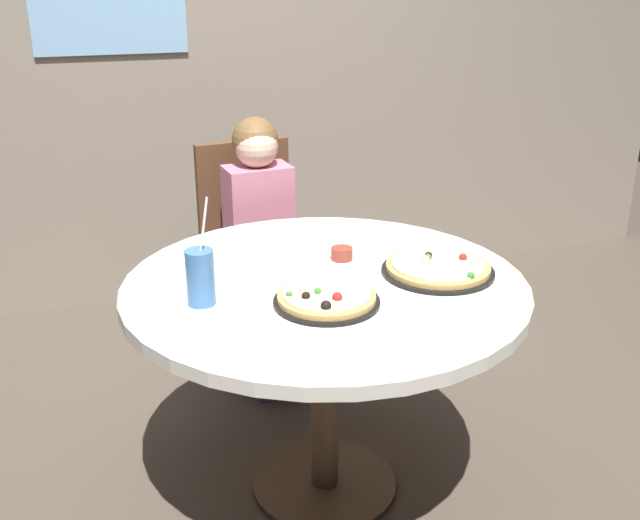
{
  "coord_description": "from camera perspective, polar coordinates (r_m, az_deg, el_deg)",
  "views": [
    {
      "loc": [
        -0.65,
        -1.98,
        1.65
      ],
      "look_at": [
        0.0,
        0.05,
        0.8
      ],
      "focal_mm": 42.49,
      "sensor_mm": 36.0,
      "label": 1
    }
  ],
  "objects": [
    {
      "name": "ground_plane",
      "position": [
        2.66,
        0.34,
        -16.63
      ],
      "size": [
        8.0,
        8.0,
        0.0
      ],
      "primitive_type": "plane",
      "color": "#4C4238"
    },
    {
      "name": "diner_child",
      "position": [
        3.08,
        -4.09,
        -0.6
      ],
      "size": [
        0.29,
        0.42,
        1.08
      ],
      "color": "#3F4766",
      "rests_on": "ground_plane"
    },
    {
      "name": "wall_with_window",
      "position": [
        3.85,
        -8.48,
        18.5
      ],
      "size": [
        5.2,
        0.14,
        2.9
      ],
      "color": "gray",
      "rests_on": "ground_plane"
    },
    {
      "name": "chair_wooden",
      "position": [
        3.23,
        -5.16,
        1.3
      ],
      "size": [
        0.44,
        0.44,
        0.95
      ],
      "color": "brown",
      "rests_on": "ground_plane"
    },
    {
      "name": "plate_small",
      "position": [
        2.6,
        1.08,
        1.56
      ],
      "size": [
        0.18,
        0.18,
        0.01
      ],
      "primitive_type": "cylinder",
      "color": "white",
      "rests_on": "dining_table"
    },
    {
      "name": "soda_cup",
      "position": [
        2.12,
        -9.0,
        -1.27
      ],
      "size": [
        0.08,
        0.08,
        0.31
      ],
      "color": "#3F72B2",
      "rests_on": "dining_table"
    },
    {
      "name": "pizza_veggie",
      "position": [
        2.12,
        0.48,
        -2.92
      ],
      "size": [
        0.3,
        0.3,
        0.05
      ],
      "color": "black",
      "rests_on": "dining_table"
    },
    {
      "name": "dining_table",
      "position": [
        2.31,
        0.38,
        -3.83
      ],
      "size": [
        1.22,
        1.22,
        0.75
      ],
      "color": "silver",
      "rests_on": "ground_plane"
    },
    {
      "name": "sauce_bowl",
      "position": [
        2.43,
        1.66,
        0.48
      ],
      "size": [
        0.07,
        0.07,
        0.04
      ],
      "primitive_type": "cylinder",
      "color": "brown",
      "rests_on": "dining_table"
    },
    {
      "name": "pizza_cheese",
      "position": [
        2.35,
        8.88,
        -0.62
      ],
      "size": [
        0.35,
        0.35,
        0.05
      ],
      "color": "black",
      "rests_on": "dining_table"
    }
  ]
}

